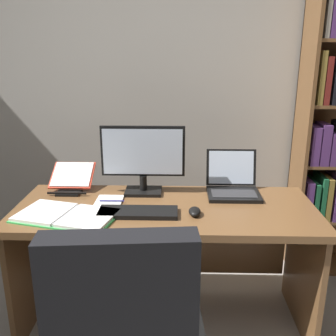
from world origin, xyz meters
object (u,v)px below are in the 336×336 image
at_px(desk, 166,234).
at_px(laptop, 233,185).
at_px(monitor, 143,160).
at_px(computer_mouse, 195,212).
at_px(keyboard, 138,212).
at_px(pen, 112,201).
at_px(open_binder, 67,215).
at_px(reading_stand_with_book, 72,178).
at_px(notepad, 109,202).

bearing_deg(desk, laptop, 19.74).
distance_m(monitor, computer_mouse, 0.48).
bearing_deg(keyboard, monitor, 90.00).
distance_m(keyboard, pen, 0.22).
height_order(laptop, open_binder, laptop).
bearing_deg(open_binder, reading_stand_with_book, 115.41).
bearing_deg(keyboard, reading_stand_with_book, 139.96).
distance_m(computer_mouse, pen, 0.49).
xyz_separation_m(desk, monitor, (-0.14, 0.14, 0.42)).
distance_m(laptop, keyboard, 0.64).
relative_size(monitor, laptop, 1.62).
height_order(desk, open_binder, open_binder).
xyz_separation_m(monitor, keyboard, (-0.00, -0.33, -0.20)).
xyz_separation_m(desk, laptop, (0.40, 0.14, 0.26)).
bearing_deg(reading_stand_with_book, pen, -38.45).
xyz_separation_m(keyboard, reading_stand_with_book, (-0.45, 0.38, 0.06)).
bearing_deg(notepad, computer_mouse, -17.42).
xyz_separation_m(reading_stand_with_book, notepad, (0.27, -0.23, -0.07)).
height_order(laptop, computer_mouse, laptop).
height_order(reading_stand_with_book, open_binder, reading_stand_with_book).
bearing_deg(laptop, notepad, -166.15).
relative_size(open_binder, pen, 4.07).
height_order(laptop, reading_stand_with_book, laptop).
relative_size(monitor, open_binder, 0.88).
distance_m(reading_stand_with_book, notepad, 0.36).
distance_m(desk, computer_mouse, 0.33).
bearing_deg(notepad, reading_stand_with_book, 139.52).
xyz_separation_m(monitor, laptop, (0.54, 0.01, -0.16)).
relative_size(keyboard, open_binder, 0.74).
bearing_deg(desk, computer_mouse, -49.68).
bearing_deg(computer_mouse, laptop, 53.86).
distance_m(computer_mouse, open_binder, 0.67).
bearing_deg(reading_stand_with_book, desk, -18.03).
distance_m(computer_mouse, reading_stand_with_book, 0.85).
relative_size(desk, reading_stand_with_book, 6.39).
distance_m(desk, monitor, 0.46).
bearing_deg(computer_mouse, reading_stand_with_book, 153.17).
xyz_separation_m(desk, open_binder, (-0.51, -0.24, 0.22)).
xyz_separation_m(notepad, pen, (0.02, 0.00, 0.01)).
xyz_separation_m(computer_mouse, reading_stand_with_book, (-0.75, 0.38, 0.05)).
height_order(monitor, laptop, monitor).
height_order(monitor, computer_mouse, monitor).
height_order(computer_mouse, notepad, computer_mouse).
relative_size(computer_mouse, reading_stand_with_book, 0.40).
relative_size(monitor, pen, 3.57).
bearing_deg(pen, laptop, 14.22).
height_order(desk, keyboard, keyboard).
distance_m(desk, keyboard, 0.32).
bearing_deg(desk, open_binder, -155.03).
bearing_deg(open_binder, keyboard, 22.11).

